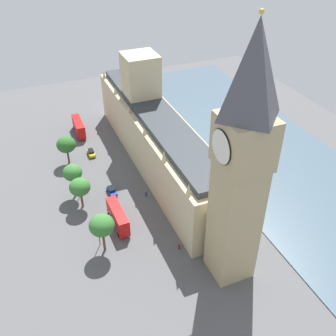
{
  "coord_description": "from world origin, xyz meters",
  "views": [
    {
      "loc": [
        31.2,
        87.42,
        64.74
      ],
      "look_at": [
        1.0,
        14.51,
        8.93
      ],
      "focal_mm": 41.81,
      "sensor_mm": 36.0,
      "label": 1
    }
  ],
  "objects_px": {
    "plane_tree_corner": "(66,145)",
    "plane_tree_trailing": "(80,187)",
    "car_blue_by_river_gate": "(112,191)",
    "double_decker_bus_opposite_hall": "(118,216)",
    "parliament_building": "(156,135)",
    "plane_tree_leading": "(102,225)",
    "plane_tree_far_end": "(72,173)",
    "street_lamp_slot_10": "(98,229)",
    "pedestrian_under_trees": "(146,194)",
    "clock_tower": "(241,163)",
    "pedestrian_kerbside": "(179,246)",
    "car_yellow_cab_midblock": "(91,153)",
    "street_lamp_slot_11": "(79,181)",
    "double_decker_bus_near_tower": "(79,127)"
  },
  "relations": [
    {
      "from": "plane_tree_trailing",
      "to": "plane_tree_leading",
      "type": "bearing_deg",
      "value": 94.59
    },
    {
      "from": "plane_tree_far_end",
      "to": "plane_tree_trailing",
      "type": "relative_size",
      "value": 1.1
    },
    {
      "from": "double_decker_bus_opposite_hall",
      "to": "plane_tree_trailing",
      "type": "bearing_deg",
      "value": -58.35
    },
    {
      "from": "double_decker_bus_opposite_hall",
      "to": "pedestrian_under_trees",
      "type": "relative_size",
      "value": 6.87
    },
    {
      "from": "plane_tree_corner",
      "to": "street_lamp_slot_11",
      "type": "height_order",
      "value": "plane_tree_corner"
    },
    {
      "from": "plane_tree_leading",
      "to": "street_lamp_slot_10",
      "type": "bearing_deg",
      "value": -74.46
    },
    {
      "from": "clock_tower",
      "to": "double_decker_bus_opposite_hall",
      "type": "bearing_deg",
      "value": -50.95
    },
    {
      "from": "pedestrian_kerbside",
      "to": "plane_tree_far_end",
      "type": "distance_m",
      "value": 33.12
    },
    {
      "from": "plane_tree_far_end",
      "to": "street_lamp_slot_10",
      "type": "bearing_deg",
      "value": 94.0
    },
    {
      "from": "plane_tree_trailing",
      "to": "street_lamp_slot_10",
      "type": "bearing_deg",
      "value": 93.01
    },
    {
      "from": "car_blue_by_river_gate",
      "to": "plane_tree_far_end",
      "type": "relative_size",
      "value": 0.47
    },
    {
      "from": "pedestrian_under_trees",
      "to": "plane_tree_corner",
      "type": "xyz_separation_m",
      "value": [
        15.56,
        -23.07,
        5.53
      ]
    },
    {
      "from": "parliament_building",
      "to": "plane_tree_leading",
      "type": "relative_size",
      "value": 7.41
    },
    {
      "from": "car_blue_by_river_gate",
      "to": "plane_tree_leading",
      "type": "distance_m",
      "value": 20.88
    },
    {
      "from": "clock_tower",
      "to": "plane_tree_far_end",
      "type": "height_order",
      "value": "clock_tower"
    },
    {
      "from": "plane_tree_corner",
      "to": "plane_tree_trailing",
      "type": "xyz_separation_m",
      "value": [
        0.56,
        20.79,
        -0.09
      ]
    },
    {
      "from": "plane_tree_far_end",
      "to": "street_lamp_slot_10",
      "type": "xyz_separation_m",
      "value": [
        -1.37,
        19.62,
        -2.4
      ]
    },
    {
      "from": "clock_tower",
      "to": "plane_tree_trailing",
      "type": "xyz_separation_m",
      "value": [
        23.84,
        -31.34,
        -20.77
      ]
    },
    {
      "from": "clock_tower",
      "to": "car_yellow_cab_midblock",
      "type": "relative_size",
      "value": 12.82
    },
    {
      "from": "pedestrian_under_trees",
      "to": "plane_tree_far_end",
      "type": "distance_m",
      "value": 19.42
    },
    {
      "from": "clock_tower",
      "to": "plane_tree_trailing",
      "type": "distance_m",
      "value": 44.52
    },
    {
      "from": "car_blue_by_river_gate",
      "to": "plane_tree_far_end",
      "type": "bearing_deg",
      "value": -21.75
    },
    {
      "from": "street_lamp_slot_11",
      "to": "street_lamp_slot_10",
      "type": "bearing_deg",
      "value": 90.72
    },
    {
      "from": "clock_tower",
      "to": "plane_tree_corner",
      "type": "xyz_separation_m",
      "value": [
        23.28,
        -52.13,
        -20.68
      ]
    },
    {
      "from": "plane_tree_far_end",
      "to": "car_blue_by_river_gate",
      "type": "bearing_deg",
      "value": 161.05
    },
    {
      "from": "parliament_building",
      "to": "pedestrian_kerbside",
      "type": "relative_size",
      "value": 43.5
    },
    {
      "from": "double_decker_bus_near_tower",
      "to": "car_yellow_cab_midblock",
      "type": "bearing_deg",
      "value": 93.51
    },
    {
      "from": "car_yellow_cab_midblock",
      "to": "double_decker_bus_opposite_hall",
      "type": "relative_size",
      "value": 0.38
    },
    {
      "from": "pedestrian_kerbside",
      "to": "plane_tree_corner",
      "type": "xyz_separation_m",
      "value": [
        16.05,
        -43.14,
        5.47
      ]
    },
    {
      "from": "pedestrian_under_trees",
      "to": "street_lamp_slot_11",
      "type": "distance_m",
      "value": 17.51
    },
    {
      "from": "car_yellow_cab_midblock",
      "to": "car_blue_by_river_gate",
      "type": "relative_size",
      "value": 0.93
    },
    {
      "from": "car_yellow_cab_midblock",
      "to": "street_lamp_slot_10",
      "type": "distance_m",
      "value": 37.53
    },
    {
      "from": "parliament_building",
      "to": "clock_tower",
      "type": "relative_size",
      "value": 1.39
    },
    {
      "from": "pedestrian_kerbside",
      "to": "plane_tree_far_end",
      "type": "bearing_deg",
      "value": 167.46
    },
    {
      "from": "double_decker_bus_opposite_hall",
      "to": "car_blue_by_river_gate",
      "type": "bearing_deg",
      "value": -99.8
    },
    {
      "from": "plane_tree_corner",
      "to": "street_lamp_slot_10",
      "type": "bearing_deg",
      "value": 90.32
    },
    {
      "from": "car_blue_by_river_gate",
      "to": "street_lamp_slot_10",
      "type": "distance_m",
      "value": 18.58
    },
    {
      "from": "plane_tree_trailing",
      "to": "car_blue_by_river_gate",
      "type": "bearing_deg",
      "value": -164.93
    },
    {
      "from": "plane_tree_corner",
      "to": "plane_tree_trailing",
      "type": "height_order",
      "value": "plane_tree_corner"
    },
    {
      "from": "clock_tower",
      "to": "pedestrian_kerbside",
      "type": "bearing_deg",
      "value": -51.22
    },
    {
      "from": "plane_tree_corner",
      "to": "plane_tree_far_end",
      "type": "bearing_deg",
      "value": 85.69
    },
    {
      "from": "parliament_building",
      "to": "car_yellow_cab_midblock",
      "type": "xyz_separation_m",
      "value": [
        16.89,
        -10.36,
        -8.04
      ]
    },
    {
      "from": "plane_tree_leading",
      "to": "street_lamp_slot_10",
      "type": "relative_size",
      "value": 1.43
    },
    {
      "from": "car_yellow_cab_midblock",
      "to": "double_decker_bus_near_tower",
      "type": "bearing_deg",
      "value": -87.43
    },
    {
      "from": "car_blue_by_river_gate",
      "to": "double_decker_bus_opposite_hall",
      "type": "relative_size",
      "value": 0.41
    },
    {
      "from": "parliament_building",
      "to": "plane_tree_trailing",
      "type": "distance_m",
      "value": 27.3
    },
    {
      "from": "double_decker_bus_near_tower",
      "to": "street_lamp_slot_10",
      "type": "height_order",
      "value": "street_lamp_slot_10"
    },
    {
      "from": "double_decker_bus_opposite_hall",
      "to": "street_lamp_slot_11",
      "type": "relative_size",
      "value": 1.53
    },
    {
      "from": "double_decker_bus_near_tower",
      "to": "car_yellow_cab_midblock",
      "type": "relative_size",
      "value": 2.6
    },
    {
      "from": "double_decker_bus_opposite_hall",
      "to": "street_lamp_slot_10",
      "type": "distance_m",
      "value": 7.54
    }
  ]
}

